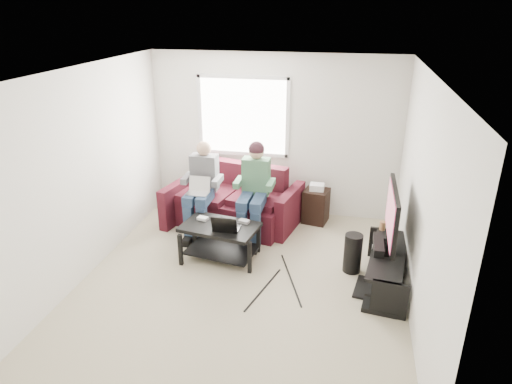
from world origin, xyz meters
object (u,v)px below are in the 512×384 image
(coffee_table, at_px, (220,234))
(tv, at_px, (392,216))
(subwoofer, at_px, (353,253))
(end_table, at_px, (316,205))
(tv_stand, at_px, (386,270))
(sofa, at_px, (234,204))

(coffee_table, distance_m, tv, 2.26)
(subwoofer, xyz_separation_m, end_table, (-0.60, 1.38, 0.03))
(tv_stand, bearing_deg, subwoofer, 150.55)
(tv, distance_m, end_table, 1.93)
(tv_stand, xyz_separation_m, subwoofer, (-0.42, 0.24, 0.06))
(sofa, bearing_deg, end_table, 14.43)
(sofa, height_order, end_table, sofa)
(coffee_table, relative_size, end_table, 1.69)
(sofa, xyz_separation_m, subwoofer, (1.87, -1.06, -0.07))
(coffee_table, distance_m, tv_stand, 2.21)
(tv, bearing_deg, coffee_table, 177.70)
(subwoofer, distance_m, end_table, 1.51)
(sofa, relative_size, tv, 1.96)
(end_table, bearing_deg, tv_stand, -57.82)
(sofa, xyz_separation_m, tv_stand, (2.28, -1.29, -0.13))
(sofa, height_order, tv, tv)
(sofa, height_order, subwoofer, sofa)
(sofa, height_order, coffee_table, sofa)
(tv, relative_size, subwoofer, 2.08)
(tv_stand, bearing_deg, end_table, 122.18)
(tv_stand, relative_size, tv, 1.27)
(end_table, bearing_deg, subwoofer, -66.51)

